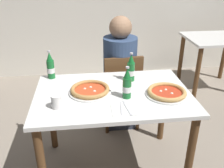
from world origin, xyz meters
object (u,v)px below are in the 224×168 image
object	(u,v)px
dining_table_main	(113,105)
dining_table_background	(215,49)
beer_bottle_right	(131,69)
diner_seated	(120,76)
paper_cup	(57,102)
pizza_margherita_near	(167,93)
beer_bottle_left	(51,67)
napkin_with_cutlery	(124,109)
chair_behind_table	(121,87)
beer_bottle_center	(127,85)
pizza_marinara_far	(90,90)

from	to	relation	value
dining_table_main	dining_table_background	xyz separation A→B (m)	(1.58, 1.41, -0.04)
beer_bottle_right	diner_seated	bearing A→B (deg)	92.93
paper_cup	dining_table_main	bearing A→B (deg)	23.08
pizza_margherita_near	paper_cup	bearing A→B (deg)	-173.78
beer_bottle_left	beer_bottle_right	bearing A→B (deg)	-11.23
napkin_with_cutlery	diner_seated	bearing A→B (deg)	83.39
chair_behind_table	diner_seated	xyz separation A→B (m)	(-0.01, 0.05, 0.10)
beer_bottle_center	napkin_with_cutlery	bearing A→B (deg)	-105.27
pizza_margherita_near	napkin_with_cutlery	distance (m)	0.39
diner_seated	beer_bottle_right	distance (m)	0.53
chair_behind_table	diner_seated	distance (m)	0.11
chair_behind_table	beer_bottle_center	world-z (taller)	beer_bottle_center
chair_behind_table	diner_seated	size ratio (longest dim) A/B	0.70
pizza_marinara_far	diner_seated	bearing A→B (deg)	62.57
beer_bottle_right	napkin_with_cutlery	size ratio (longest dim) A/B	1.30
beer_bottle_right	pizza_marinara_far	bearing A→B (deg)	-152.85
napkin_with_cutlery	paper_cup	world-z (taller)	paper_cup
pizza_margherita_near	beer_bottle_right	distance (m)	0.38
dining_table_background	beer_bottle_right	xyz separation A→B (m)	(-1.40, -1.21, 0.26)
beer_bottle_center	beer_bottle_right	size ratio (longest dim) A/B	1.00
pizza_marinara_far	beer_bottle_left	world-z (taller)	beer_bottle_left
chair_behind_table	beer_bottle_right	bearing A→B (deg)	88.13
dining_table_background	pizza_margherita_near	bearing A→B (deg)	-128.24
beer_bottle_center	napkin_with_cutlery	size ratio (longest dim) A/B	1.30
beer_bottle_left	beer_bottle_right	world-z (taller)	same
dining_table_main	paper_cup	world-z (taller)	paper_cup
dining_table_main	beer_bottle_center	world-z (taller)	beer_bottle_center
dining_table_background	beer_bottle_center	bearing A→B (deg)	-134.81
paper_cup	diner_seated	bearing A→B (deg)	55.85
beer_bottle_center	beer_bottle_left	bearing A→B (deg)	144.12
dining_table_main	diner_seated	xyz separation A→B (m)	(0.16, 0.66, -0.05)
dining_table_background	beer_bottle_right	distance (m)	1.87
dining_table_main	pizza_margherita_near	distance (m)	0.43
beer_bottle_center	paper_cup	distance (m)	0.52
chair_behind_table	pizza_marinara_far	world-z (taller)	chair_behind_table
pizza_marinara_far	pizza_margherita_near	bearing A→B (deg)	-10.91
pizza_margherita_near	beer_bottle_right	size ratio (longest dim) A/B	1.29
beer_bottle_left	dining_table_main	bearing A→B (deg)	-34.39
beer_bottle_right	pizza_margherita_near	bearing A→B (deg)	-52.58
diner_seated	dining_table_background	bearing A→B (deg)	27.75
pizza_margherita_near	beer_bottle_left	bearing A→B (deg)	154.62
dining_table_main	diner_seated	distance (m)	0.68
dining_table_main	chair_behind_table	size ratio (longest dim) A/B	1.41
dining_table_main	pizza_margherita_near	bearing A→B (deg)	-12.15
beer_bottle_center	diner_seated	bearing A→B (deg)	85.30
beer_bottle_left	beer_bottle_right	distance (m)	0.69
pizza_marinara_far	dining_table_main	bearing A→B (deg)	-8.04
pizza_margherita_near	beer_bottle_center	bearing A→B (deg)	-179.85
diner_seated	dining_table_main	bearing A→B (deg)	-103.26
pizza_marinara_far	beer_bottle_right	size ratio (longest dim) A/B	1.33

